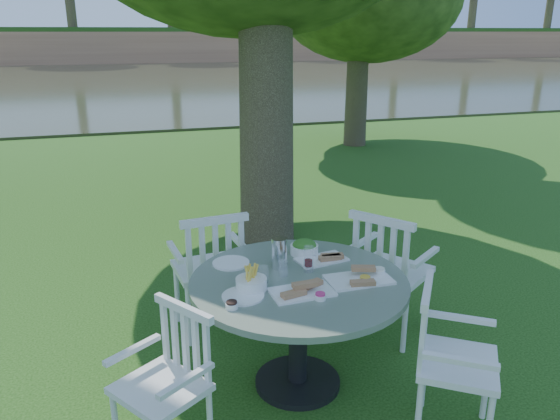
# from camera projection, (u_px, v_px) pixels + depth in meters

# --- Properties ---
(ground) EXTENTS (140.00, 140.00, 0.00)m
(ground) POSITION_uv_depth(u_px,v_px,m) (287.00, 315.00, 4.49)
(ground) COLOR #133B0C
(ground) RESTS_ON ground
(table) EXTENTS (1.36, 1.36, 0.76)m
(table) POSITION_uv_depth(u_px,v_px,m) (299.00, 301.00, 3.43)
(table) COLOR black
(table) RESTS_ON ground
(chair_ne) EXTENTS (0.68, 0.68, 1.00)m
(chair_ne) POSITION_uv_depth(u_px,v_px,m) (386.00, 266.00, 4.00)
(chair_ne) COLOR white
(chair_ne) RESTS_ON ground
(chair_nw) EXTENTS (0.54, 0.51, 0.98)m
(chair_nw) POSITION_uv_depth(u_px,v_px,m) (212.00, 264.00, 4.05)
(chair_nw) COLOR white
(chair_nw) RESTS_ON ground
(chair_sw) EXTENTS (0.57, 0.58, 0.85)m
(chair_sw) POSITION_uv_depth(u_px,v_px,m) (172.00, 371.00, 2.91)
(chair_sw) COLOR white
(chair_sw) RESTS_ON ground
(chair_se) EXTENTS (0.62, 0.62, 0.91)m
(chair_se) POSITION_uv_depth(u_px,v_px,m) (442.00, 350.00, 3.04)
(chair_se) COLOR white
(chair_se) RESTS_ON ground
(tableware) EXTENTS (1.06, 0.80, 0.20)m
(tableware) POSITION_uv_depth(u_px,v_px,m) (291.00, 269.00, 3.44)
(tableware) COLOR white
(tableware) RESTS_ON table
(river) EXTENTS (100.00, 28.00, 0.12)m
(river) POSITION_uv_depth(u_px,v_px,m) (136.00, 82.00, 25.38)
(river) COLOR #2D311D
(river) RESTS_ON ground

